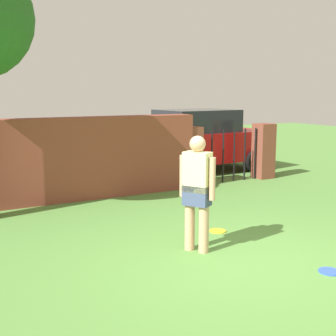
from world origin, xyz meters
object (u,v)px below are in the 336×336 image
object	(u,v)px
frisbee_blue	(329,272)
frisbee_yellow	(218,231)
person	(197,188)
car	(197,141)

from	to	relation	value
frisbee_blue	frisbee_yellow	size ratio (longest dim) A/B	1.00
person	frisbee_yellow	xyz separation A→B (m)	(0.78, 0.60, -0.89)
person	car	distance (m)	6.37
car	frisbee_blue	size ratio (longest dim) A/B	15.93
person	frisbee_yellow	bearing A→B (deg)	96.95
frisbee_yellow	person	bearing A→B (deg)	-142.40
car	frisbee_blue	distance (m)	7.29
frisbee_blue	frisbee_yellow	xyz separation A→B (m)	(-0.25, 2.05, 0.00)
person	car	bearing A→B (deg)	117.12
person	car	xyz separation A→B (m)	(3.40, 5.39, -0.04)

